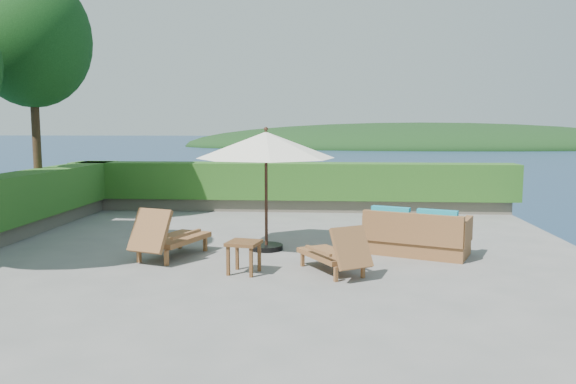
# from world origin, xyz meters

# --- Properties ---
(ground) EXTENTS (12.00, 12.00, 0.00)m
(ground) POSITION_xyz_m (0.00, 0.00, 0.00)
(ground) COLOR gray
(ground) RESTS_ON ground
(foundation) EXTENTS (12.00, 12.00, 3.00)m
(foundation) POSITION_xyz_m (0.00, 0.00, -1.55)
(foundation) COLOR #534B42
(foundation) RESTS_ON ocean
(offshore_island) EXTENTS (126.00, 57.60, 12.60)m
(offshore_island) POSITION_xyz_m (25.00, 140.00, -3.00)
(offshore_island) COLOR black
(offshore_island) RESTS_ON ocean
(planter_wall_far) EXTENTS (12.00, 0.60, 0.36)m
(planter_wall_far) POSITION_xyz_m (0.00, 5.60, 0.18)
(planter_wall_far) COLOR #676052
(planter_wall_far) RESTS_ON ground
(hedge_far) EXTENTS (12.40, 0.90, 1.00)m
(hedge_far) POSITION_xyz_m (0.00, 5.60, 0.85)
(hedge_far) COLOR #1C4E16
(hedge_far) RESTS_ON planter_wall_far
(tree_far) EXTENTS (2.80, 2.80, 6.03)m
(tree_far) POSITION_xyz_m (-6.00, 3.20, 4.40)
(tree_far) COLOR #422D19
(tree_far) RESTS_ON ground
(patio_umbrella) EXTENTS (3.03, 3.03, 2.36)m
(patio_umbrella) POSITION_xyz_m (-0.10, 0.59, 1.99)
(patio_umbrella) COLOR black
(patio_umbrella) RESTS_ON ground
(lounge_left) EXTENTS (1.19, 1.79, 0.96)m
(lounge_left) POSITION_xyz_m (-1.78, -0.25, 0.40)
(lounge_left) COLOR brown
(lounge_left) RESTS_ON ground
(lounge_right) EXTENTS (1.25, 1.53, 0.83)m
(lounge_right) POSITION_xyz_m (1.21, -1.09, 0.35)
(lounge_right) COLOR brown
(lounge_right) RESTS_ON ground
(side_table) EXTENTS (0.59, 0.59, 0.53)m
(side_table) POSITION_xyz_m (-0.27, -1.18, 0.44)
(side_table) COLOR brown
(side_table) RESTS_ON ground
(wicker_loveseat) EXTENTS (2.05, 1.57, 0.90)m
(wicker_loveseat) POSITION_xyz_m (2.71, 0.38, 0.35)
(wicker_loveseat) COLOR brown
(wicker_loveseat) RESTS_ON ground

